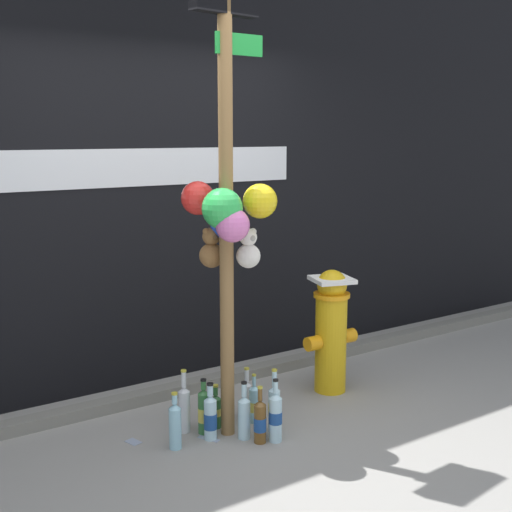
{
  "coord_description": "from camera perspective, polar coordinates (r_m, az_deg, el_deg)",
  "views": [
    {
      "loc": [
        -2.12,
        -3.01,
        1.84
      ],
      "look_at": [
        0.17,
        0.36,
        1.1
      ],
      "focal_mm": 47.73,
      "sensor_mm": 36.0,
      "label": 1
    }
  ],
  "objects": [
    {
      "name": "litter_2",
      "position": [
        4.3,
        -4.0,
        -15.01
      ],
      "size": [
        0.1,
        0.14,
        0.01
      ],
      "primitive_type": "cube",
      "rotation": [
        0.0,
        0.0,
        2.06
      ],
      "color": "#8C99B2",
      "rests_on": "ground_plane"
    },
    {
      "name": "bottle_4",
      "position": [
        4.24,
        -1.02,
        -13.25
      ],
      "size": [
        0.08,
        0.08,
        0.36
      ],
      "color": "#B2DBEA",
      "rests_on": "ground_plane"
    },
    {
      "name": "bottle_1",
      "position": [
        4.55,
        -0.78,
        -11.73
      ],
      "size": [
        0.06,
        0.06,
        0.33
      ],
      "color": "silver",
      "rests_on": "ground_plane"
    },
    {
      "name": "building_wall",
      "position": [
        5.03,
        -9.39,
        11.56
      ],
      "size": [
        10.0,
        0.21,
        3.92
      ],
      "color": "black",
      "rests_on": "ground_plane"
    },
    {
      "name": "bottle_6",
      "position": [
        4.46,
        -2.29,
        -11.99
      ],
      "size": [
        0.07,
        0.07,
        0.35
      ],
      "color": "#B2DBEA",
      "rests_on": "ground_plane"
    },
    {
      "name": "bottle_9",
      "position": [
        4.31,
        1.54,
        -12.58
      ],
      "size": [
        0.08,
        0.08,
        0.41
      ],
      "color": "#B2DBEA",
      "rests_on": "ground_plane"
    },
    {
      "name": "bottle_7",
      "position": [
        4.32,
        -4.4,
        -12.84
      ],
      "size": [
        0.07,
        0.07,
        0.35
      ],
      "color": "#337038",
      "rests_on": "ground_plane"
    },
    {
      "name": "curb_strip",
      "position": [
        4.96,
        -6.49,
        -11.02
      ],
      "size": [
        8.0,
        0.12,
        0.08
      ],
      "primitive_type": "cube",
      "color": "slate",
      "rests_on": "ground_plane"
    },
    {
      "name": "bottle_2",
      "position": [
        4.24,
        -3.84,
        -13.32
      ],
      "size": [
        0.08,
        0.08,
        0.36
      ],
      "color": "#B2DBEA",
      "rests_on": "ground_plane"
    },
    {
      "name": "bottle_5",
      "position": [
        4.46,
        -0.16,
        -12.27
      ],
      "size": [
        0.07,
        0.07,
        0.32
      ],
      "color": "#93CCE0",
      "rests_on": "ground_plane"
    },
    {
      "name": "bottle_10",
      "position": [
        4.4,
        -3.39,
        -12.78
      ],
      "size": [
        0.07,
        0.07,
        0.28
      ],
      "color": "#337038",
      "rests_on": "ground_plane"
    },
    {
      "name": "ground_plane",
      "position": [
        4.12,
        0.94,
        -16.22
      ],
      "size": [
        14.0,
        14.0,
        0.0
      ],
      "primitive_type": "plane",
      "color": "gray"
    },
    {
      "name": "litter_0",
      "position": [
        4.31,
        -10.24,
        -15.06
      ],
      "size": [
        0.09,
        0.11,
        0.01
      ],
      "primitive_type": "cube",
      "rotation": [
        0.0,
        0.0,
        1.84
      ],
      "color": "#8C99B2",
      "rests_on": "ground_plane"
    },
    {
      "name": "fire_hydrant",
      "position": [
        4.9,
        6.3,
        -6.03
      ],
      "size": [
        0.43,
        0.34,
        0.89
      ],
      "color": "gold",
      "rests_on": "ground_plane"
    },
    {
      "name": "bottle_0",
      "position": [
        4.2,
        1.64,
        -13.28
      ],
      "size": [
        0.08,
        0.08,
        0.39
      ],
      "color": "#B2DBEA",
      "rests_on": "ground_plane"
    },
    {
      "name": "bottle_3",
      "position": [
        4.14,
        -6.79,
        -13.87
      ],
      "size": [
        0.07,
        0.07,
        0.35
      ],
      "color": "#93CCE0",
      "rests_on": "ground_plane"
    },
    {
      "name": "litter_1",
      "position": [
        5.09,
        -5.58,
        -10.88
      ],
      "size": [
        0.09,
        0.13,
        0.01
      ],
      "primitive_type": "cube",
      "rotation": [
        0.0,
        0.0,
        1.27
      ],
      "color": "#8C99B2",
      "rests_on": "ground_plane"
    },
    {
      "name": "memorial_post",
      "position": [
        3.96,
        -2.44,
        6.17
      ],
      "size": [
        0.5,
        0.5,
        2.85
      ],
      "color": "olive",
      "rests_on": "ground_plane"
    },
    {
      "name": "bottle_11",
      "position": [
        4.19,
        0.34,
        -13.67
      ],
      "size": [
        0.08,
        0.08,
        0.35
      ],
      "color": "brown",
      "rests_on": "ground_plane"
    },
    {
      "name": "bottle_8",
      "position": [
        4.34,
        -6.03,
        -12.5
      ],
      "size": [
        0.07,
        0.07,
        0.4
      ],
      "color": "silver",
      "rests_on": "ground_plane"
    }
  ]
}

